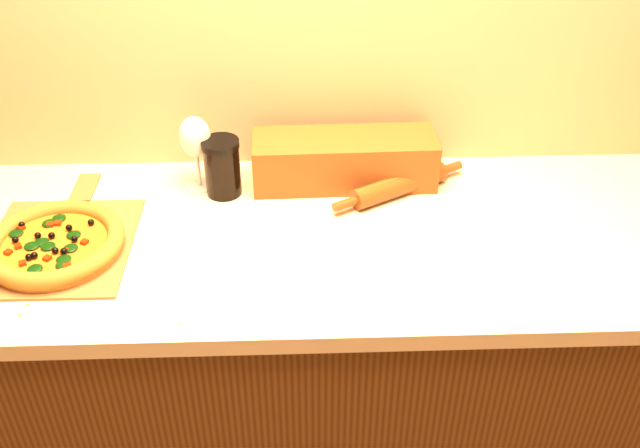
{
  "coord_description": "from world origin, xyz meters",
  "views": [
    {
      "loc": [
        -0.02,
        0.12,
        1.87
      ],
      "look_at": [
        0.02,
        1.38,
        0.96
      ],
      "focal_mm": 40.0,
      "sensor_mm": 36.0,
      "label": 1
    }
  ],
  "objects_px": {
    "rolling_pin": "(400,185)",
    "wine_glass": "(195,139)",
    "pizza": "(55,244)",
    "dark_jar": "(222,167)",
    "pizza_peel": "(61,242)"
  },
  "relations": [
    {
      "from": "pizza_peel",
      "to": "rolling_pin",
      "type": "height_order",
      "value": "rolling_pin"
    },
    {
      "from": "pizza_peel",
      "to": "pizza",
      "type": "relative_size",
      "value": 1.6
    },
    {
      "from": "pizza_peel",
      "to": "rolling_pin",
      "type": "xyz_separation_m",
      "value": [
        0.78,
        0.18,
        0.02
      ]
    },
    {
      "from": "pizza",
      "to": "wine_glass",
      "type": "bearing_deg",
      "value": 42.25
    },
    {
      "from": "rolling_pin",
      "to": "wine_glass",
      "type": "height_order",
      "value": "wine_glass"
    },
    {
      "from": "wine_glass",
      "to": "pizza_peel",
      "type": "bearing_deg",
      "value": -141.73
    },
    {
      "from": "rolling_pin",
      "to": "wine_glass",
      "type": "distance_m",
      "value": 0.51
    },
    {
      "from": "pizza",
      "to": "wine_glass",
      "type": "xyz_separation_m",
      "value": [
        0.29,
        0.26,
        0.11
      ]
    },
    {
      "from": "rolling_pin",
      "to": "dark_jar",
      "type": "bearing_deg",
      "value": 177.11
    },
    {
      "from": "pizza",
      "to": "dark_jar",
      "type": "distance_m",
      "value": 0.42
    },
    {
      "from": "rolling_pin",
      "to": "dark_jar",
      "type": "height_order",
      "value": "dark_jar"
    },
    {
      "from": "wine_glass",
      "to": "rolling_pin",
      "type": "bearing_deg",
      "value": -5.99
    },
    {
      "from": "pizza",
      "to": "dark_jar",
      "type": "xyz_separation_m",
      "value": [
        0.35,
        0.23,
        0.05
      ]
    },
    {
      "from": "pizza_peel",
      "to": "pizza",
      "type": "xyz_separation_m",
      "value": [
        -0.0,
        -0.03,
        0.02
      ]
    },
    {
      "from": "pizza_peel",
      "to": "wine_glass",
      "type": "bearing_deg",
      "value": 38.48
    }
  ]
}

